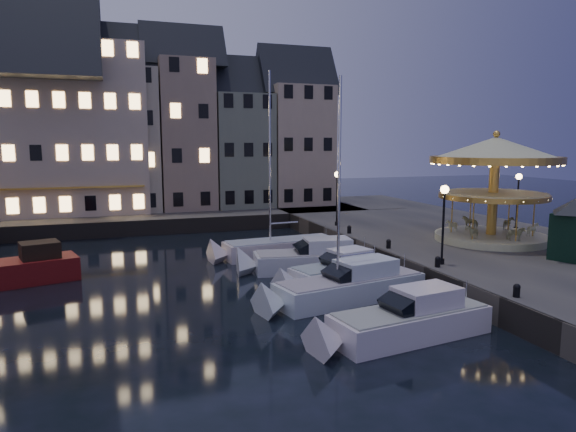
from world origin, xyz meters
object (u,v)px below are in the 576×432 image
object	(u,v)px
motorboat_c	(344,288)
motorboat_e	(307,260)
carousel	(495,169)
streetlamp_b	(444,213)
streetlamp_c	(337,190)
streetlamp_d	(518,194)
red_fishing_boat	(14,272)
bollard_a	(517,290)
motorboat_d	(334,275)
motorboat_f	(273,249)
motorboat_b	(402,323)
bollard_b	(438,261)
bollard_d	(349,229)
bollard_c	(389,243)

from	to	relation	value
motorboat_c	motorboat_e	world-z (taller)	motorboat_c
motorboat_e	carousel	xyz separation A→B (m)	(12.37, -1.26, 5.35)
streetlamp_b	streetlamp_c	world-z (taller)	same
streetlamp_c	streetlamp_d	bearing A→B (deg)	-29.91
streetlamp_c	motorboat_c	bearing A→B (deg)	-112.85
streetlamp_b	red_fishing_boat	distance (m)	23.30
bollard_a	red_fishing_boat	xyz separation A→B (m)	(-20.99, 14.11, -0.92)
motorboat_d	motorboat_f	world-z (taller)	motorboat_f
bollard_a	motorboat_b	distance (m)	5.29
streetlamp_d	bollard_b	size ratio (longest dim) A/B	7.32
motorboat_c	red_fishing_boat	size ratio (longest dim) A/B	1.64
motorboat_e	bollard_b	bearing A→B (deg)	-52.31
streetlamp_b	bollard_d	size ratio (longest dim) A/B	7.32
bollard_b	bollard_d	distance (m)	10.50
bollard_c	motorboat_b	bearing A→B (deg)	-117.10
bollard_a	motorboat_e	distance (m)	12.72
streetlamp_b	streetlamp_d	size ratio (longest dim) A/B	1.00
bollard_d	motorboat_d	xyz separation A→B (m)	(-4.73, -7.99, -0.97)
bollard_c	red_fishing_boat	size ratio (longest dim) A/B	0.08
motorboat_c	motorboat_d	bearing A→B (deg)	77.23
red_fishing_boat	carousel	size ratio (longest dim) A/B	0.87
streetlamp_d	streetlamp_b	bearing A→B (deg)	-148.22
carousel	streetlamp_b	bearing A→B (deg)	-147.25
streetlamp_c	motorboat_f	world-z (taller)	motorboat_f
motorboat_b	motorboat_f	size ratio (longest dim) A/B	0.66
bollard_b	motorboat_b	size ratio (longest dim) A/B	0.07
motorboat_c	carousel	xyz separation A→B (m)	(12.85, 4.97, 5.31)
streetlamp_c	motorboat_f	size ratio (longest dim) A/B	0.36
bollard_b	motorboat_c	bearing A→B (deg)	179.91
streetlamp_c	motorboat_e	bearing A→B (deg)	-124.88
streetlamp_d	carousel	size ratio (longest dim) A/B	0.51
streetlamp_c	bollard_a	bearing A→B (deg)	-91.76
bollard_c	red_fishing_boat	world-z (taller)	red_fishing_boat
carousel	streetlamp_d	bearing A→B (deg)	30.17
bollard_b	bollard_a	bearing A→B (deg)	-90.00
streetlamp_d	bollard_a	size ratio (longest dim) A/B	7.32
motorboat_b	bollard_d	bearing A→B (deg)	71.65
streetlamp_b	streetlamp_d	distance (m)	13.29
bollard_c	motorboat_e	size ratio (longest dim) A/B	0.07
bollard_a	motorboat_f	xyz separation A→B (m)	(-5.65, 16.01, -1.07)
streetlamp_d	motorboat_d	size ratio (longest dim) A/B	0.64
streetlamp_b	carousel	distance (m)	8.50
motorboat_f	bollard_d	bearing A→B (deg)	-0.15
streetlamp_c	red_fishing_boat	distance (m)	22.50
motorboat_c	motorboat_f	size ratio (longest dim) A/B	1.00
streetlamp_c	bollard_a	size ratio (longest dim) A/B	7.32
motorboat_f	carousel	xyz separation A→B (m)	(13.21, -5.54, 5.46)
bollard_a	motorboat_b	bearing A→B (deg)	175.96
bollard_d	motorboat_f	xyz separation A→B (m)	(-5.65, 0.01, -1.07)
streetlamp_c	motorboat_b	distance (m)	20.27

